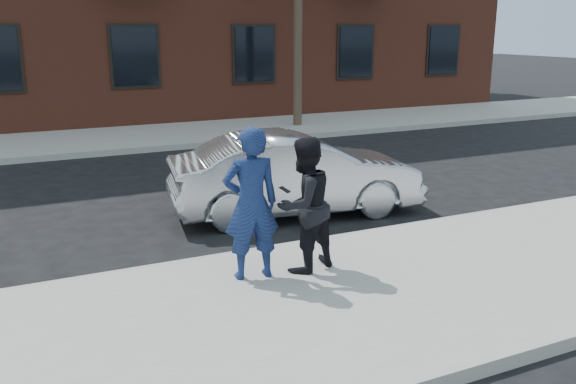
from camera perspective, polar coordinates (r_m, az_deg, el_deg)
ground at (r=7.36m, az=7.23°, el=-9.34°), size 100.00×100.00×0.00m
near_sidewalk at (r=7.14m, az=8.34°, el=-9.52°), size 50.00×3.50×0.15m
near_curb at (r=8.57m, az=1.69°, el=-5.05°), size 50.00×0.10×0.15m
far_sidewalk at (r=17.51m, az=-12.88°, el=5.06°), size 50.00×3.50×0.15m
far_curb at (r=15.78m, az=-11.43°, el=4.06°), size 50.00×0.10×0.15m
silver_sedan at (r=10.09m, az=0.72°, el=1.67°), size 4.31×2.05×1.36m
man_hoodie at (r=7.07m, az=-3.48°, el=-1.10°), size 0.71×0.54×1.82m
man_peacoat at (r=7.32m, az=1.53°, el=-1.22°), size 0.96×0.84×1.65m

